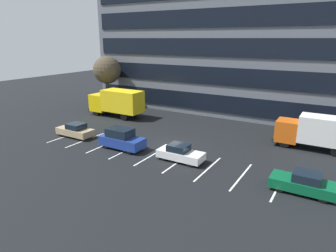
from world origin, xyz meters
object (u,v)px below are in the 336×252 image
box_truck_yellow_all (117,102)px  sedan_tan (75,130)px  box_truck_orange (317,131)px  sedan_forest (304,183)px  sedan_white (180,153)px  bare_tree (107,70)px  suv_navy (122,139)px

box_truck_yellow_all → sedan_tan: 9.36m
box_truck_orange → sedan_forest: size_ratio=1.66×
box_truck_orange → sedan_white: bearing=-137.1°
sedan_forest → sedan_tan: 22.98m
box_truck_orange → bare_tree: 30.08m
sedan_tan → sedan_white: (12.96, 0.04, -0.02)m
box_truck_orange → suv_navy: (-16.07, -9.38, -0.89)m
box_truck_orange → sedan_forest: box_truck_orange is taller
sedan_white → bare_tree: bare_tree is taller
sedan_tan → suv_navy: (6.66, -0.26, 0.26)m
sedan_white → sedan_tan: bearing=-179.8°
suv_navy → sedan_tan: bearing=177.8°
suv_navy → bare_tree: 19.53m
sedan_white → suv_navy: (-6.29, -0.30, 0.28)m
box_truck_yellow_all → sedan_tan: size_ratio=1.87×
box_truck_orange → suv_navy: bearing=-149.7°
box_truck_orange → suv_navy: size_ratio=1.60×
sedan_tan → sedan_white: sedan_tan is taller
box_truck_yellow_all → box_truck_orange: 24.55m
sedan_forest → box_truck_yellow_all: bearing=158.8°
sedan_tan → bare_tree: size_ratio=0.54×
sedan_tan → box_truck_orange: bearing=21.9°
sedan_forest → bare_tree: 33.13m
box_truck_yellow_all → bare_tree: bare_tree is taller
sedan_white → bare_tree: size_ratio=0.52×
sedan_tan → suv_navy: bearing=-2.2°
box_truck_yellow_all → sedan_forest: 26.62m
box_truck_yellow_all → sedan_white: box_truck_yellow_all is taller
sedan_forest → suv_navy: (-16.31, 0.27, 0.25)m
box_truck_orange → suv_navy: 18.63m
box_truck_orange → bare_tree: size_ratio=0.91×
sedan_tan → suv_navy: 6.67m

